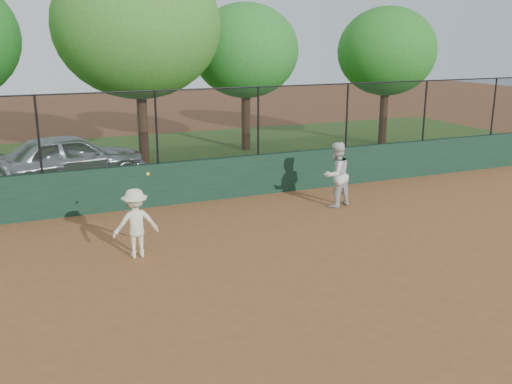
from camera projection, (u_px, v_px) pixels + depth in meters
name	position (u px, v px, depth m)	size (l,w,h in m)	color
ground	(263.00, 285.00, 10.83)	(80.00, 80.00, 0.00)	brown
back_wall	(177.00, 183.00, 15.99)	(26.00, 0.20, 1.20)	#1A3A28
grass_strip	(134.00, 162.00, 21.47)	(36.00, 12.00, 0.01)	#2D551A
parked_car	(71.00, 158.00, 18.35)	(1.89, 4.69, 1.60)	silver
player_second	(336.00, 175.00, 15.65)	(0.88, 0.68, 1.80)	silver
player_main	(136.00, 223.00, 12.05)	(0.98, 0.65, 1.91)	beige
fence_assembly	(173.00, 125.00, 15.55)	(26.00, 0.06, 2.00)	black
tree_2	(138.00, 26.00, 19.43)	(5.76, 5.23, 7.42)	#4A2D1A
tree_3	(246.00, 51.00, 22.79)	(4.34, 3.94, 5.90)	#402615
tree_4	(387.00, 52.00, 23.85)	(4.25, 3.86, 5.81)	#452B18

